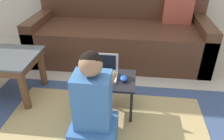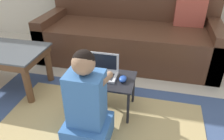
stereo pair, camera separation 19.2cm
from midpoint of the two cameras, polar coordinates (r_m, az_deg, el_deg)
The scene contains 7 objects.
ground_plane at distance 2.07m, azimuth -2.20°, elevation -11.36°, with size 16.00×16.00×0.00m, color beige.
area_rug at distance 1.98m, azimuth -4.64°, elevation -13.75°, with size 2.43×1.22×0.01m.
couch at distance 2.94m, azimuth 0.16°, elevation 8.82°, with size 2.23×0.92×0.83m.
laptop_desk at distance 1.94m, azimuth -3.92°, elevation -3.45°, with size 0.49×0.36×0.35m.
laptop at distance 1.94m, azimuth -5.61°, elevation -0.78°, with size 0.28×0.18×0.19m.
computer_mouse at distance 1.88m, azimuth 0.20°, elevation -2.21°, with size 0.06×0.10×0.04m.
person_seated at distance 1.64m, azimuth -8.36°, elevation -10.04°, with size 0.35×0.40×0.79m.
Camera 1 is at (0.16, -1.54, 1.38)m, focal length 35.00 mm.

